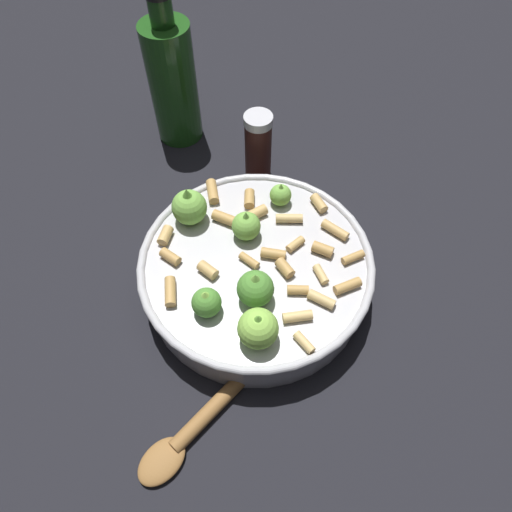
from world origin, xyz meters
name	(u,v)px	position (x,y,z in m)	size (l,w,h in m)	color
ground_plane	(256,284)	(0.00, 0.00, 0.00)	(2.40, 2.40, 0.00)	black
cooking_pan	(255,270)	(0.00, 0.00, 0.03)	(0.27, 0.27, 0.10)	#B7B7BC
pepper_shaker	(258,147)	(-0.06, -0.18, 0.05)	(0.04, 0.04, 0.10)	#33140F
olive_oil_bottle	(172,81)	(0.03, -0.29, 0.09)	(0.07, 0.07, 0.22)	#1E4C19
wooden_spoon	(223,398)	(0.07, 0.13, 0.01)	(0.23, 0.15, 0.02)	olive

